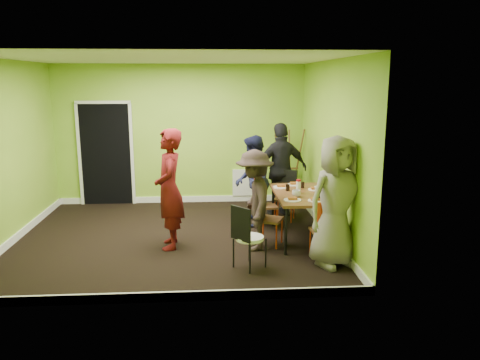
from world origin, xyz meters
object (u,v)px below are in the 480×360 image
Objects in this scene: chair_left_near at (265,214)px; person_back_end at (281,170)px; chair_front_end at (326,227)px; orange_bottle at (300,187)px; blue_bottle at (319,192)px; person_left_far at (253,181)px; person_front_end at (336,202)px; chair_back_end at (286,185)px; thermos at (298,187)px; person_standing at (169,189)px; chair_left_far at (262,202)px; dining_table at (304,196)px; chair_bentwood at (246,234)px; easel at (288,167)px; person_left_near at (255,200)px.

person_back_end is (0.48, 1.57, 0.38)m from chair_left_near.
chair_front_end is 1.21m from orange_bottle.
orange_bottle is (-0.18, 0.57, -0.05)m from blue_bottle.
person_back_end is at bearing 133.78° from person_left_far.
chair_back_end is at bearing 75.28° from person_front_end.
person_standing is (-1.98, -0.21, 0.05)m from thermos.
chair_front_end is (0.73, -1.47, 0.01)m from chair_left_far.
person_standing reaches higher than dining_table.
chair_left_far is 1.75m from chair_bentwood.
easel is at bearing 69.25° from person_front_end.
blue_bottle is at bearing 105.51° from chair_left_near.
person_back_end is 2.46m from person_front_end.
orange_bottle is at bearing 93.04° from chair_front_end.
chair_bentwood is 1.47m from person_standing.
person_left_near reaches higher than chair_left_near.
chair_back_end is 2.28m from person_front_end.
person_back_end reaches higher than orange_bottle.
chair_bentwood is at bearing -7.12° from person_left_far.
chair_left_far is at bearing 166.42° from person_left_near.
thermos reaches higher than chair_left_far.
person_standing is (-2.21, 0.69, 0.41)m from chair_front_end.
thermos is at bearing -106.02° from orange_bottle.
blue_bottle is (0.76, -0.89, 0.37)m from chair_left_far.
blue_bottle reaches higher than chair_bentwood.
chair_front_end is (0.13, -0.92, -0.21)m from dining_table.
blue_bottle is (0.16, -0.34, 0.15)m from dining_table.
person_back_end reaches higher than dining_table.
chair_back_end reaches higher than orange_bottle.
person_left_near reaches higher than chair_front_end.
person_back_end is (-0.29, 2.28, 0.38)m from chair_front_end.
person_back_end is (1.92, 1.59, -0.04)m from person_standing.
chair_left_far is at bearing -158.53° from chair_left_near.
dining_table is at bearing -85.11° from orange_bottle.
thermos is at bearing 91.35° from person_standing.
chair_left_near reaches higher than chair_front_end.
person_left_far reaches higher than blue_bottle.
dining_table is at bearing 113.53° from chair_back_end.
person_back_end is at bearing 158.77° from person_left_near.
person_left_far is (1.35, 1.05, -0.12)m from person_standing.
thermos is at bearing 37.94° from person_left_far.
chair_bentwood is at bearing 87.81° from chair_back_end.
chair_back_end is 0.49× the size of person_standing.
chair_front_end is at bearing 27.11° from person_left_far.
person_standing is at bearing -173.90° from thermos.
chair_left_near is at bearing -9.10° from chair_left_far.
chair_left_far is at bearing 69.40° from chair_back_end.
chair_left_near is at bearing -160.37° from thermos.
chair_front_end is at bearing 60.22° from chair_bentwood.
chair_front_end is at bearing 115.36° from chair_back_end.
chair_back_end is at bearing 117.26° from chair_bentwood.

